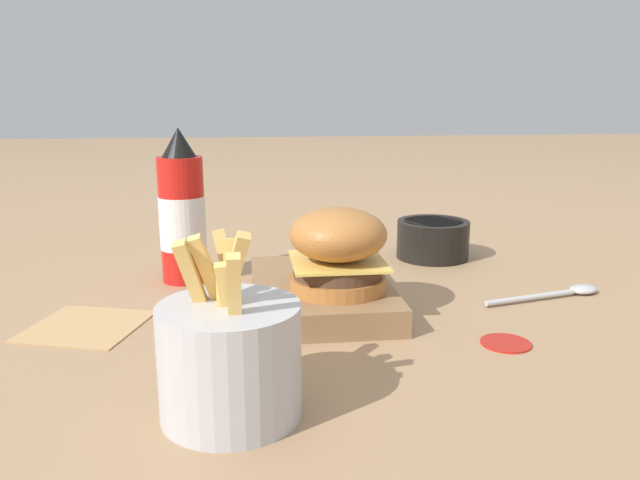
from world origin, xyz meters
name	(u,v)px	position (x,y,z in m)	size (l,w,h in m)	color
ground_plane	(323,310)	(0.00, 0.00, 0.00)	(6.00, 6.00, 0.00)	#9E7A56
serving_board	(320,292)	(-0.02, 0.00, 0.02)	(0.24, 0.16, 0.03)	olive
burger	(338,249)	(0.02, 0.02, 0.08)	(0.11, 0.11, 0.10)	#AD6B33
ketchup_bottle	(182,214)	(-0.14, -0.17, 0.09)	(0.06, 0.06, 0.21)	red
fries_basket	(230,357)	(0.23, -0.10, 0.05)	(0.11, 0.11, 0.15)	#B7B7BC
side_bowl	(433,238)	(-0.22, 0.20, 0.03)	(0.11, 0.11, 0.06)	black
spoon	(564,292)	(-0.02, 0.31, 0.01)	(0.06, 0.17, 0.01)	#B2B2B7
ketchup_puddle	(506,342)	(0.12, 0.17, 0.00)	(0.05, 0.05, 0.00)	#B21E14
parchment_square	(86,325)	(0.02, -0.27, 0.00)	(0.15, 0.15, 0.00)	tan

